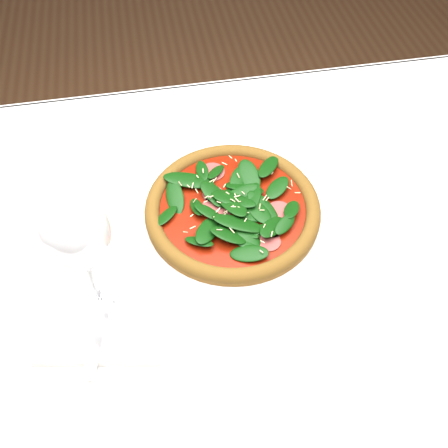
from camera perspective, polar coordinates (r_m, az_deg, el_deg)
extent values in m
plane|color=brown|center=(1.44, -0.81, -20.19)|extent=(6.00, 6.00, 0.00)
cube|color=silver|center=(0.77, -1.42, -3.48)|extent=(1.20, 0.80, 0.04)
cylinder|color=#503A20|center=(1.41, 18.64, 2.59)|extent=(0.06, 0.06, 0.71)
cube|color=silver|center=(1.11, -4.84, 10.82)|extent=(1.20, 0.01, 0.22)
cylinder|color=white|center=(0.79, 0.97, 1.09)|extent=(0.32, 0.32, 0.01)
torus|color=white|center=(0.79, 0.97, 1.25)|extent=(0.32, 0.32, 0.01)
cylinder|color=#8F5F22|center=(0.78, 0.98, 1.55)|extent=(0.31, 0.31, 0.01)
torus|color=#A57126|center=(0.77, 0.99, 1.89)|extent=(0.31, 0.31, 0.02)
cylinder|color=maroon|center=(0.77, 0.99, 1.89)|extent=(0.26, 0.26, 0.00)
cylinder|color=#95473B|center=(0.77, 0.99, 2.06)|extent=(0.23, 0.23, 0.00)
ellipsoid|color=#0C3A0A|center=(0.77, 1.00, 2.49)|extent=(0.25, 0.25, 0.02)
cylinder|color=beige|center=(0.76, 1.01, 2.76)|extent=(0.23, 0.23, 0.00)
cylinder|color=silver|center=(0.73, -14.03, -8.13)|extent=(0.08, 0.08, 0.00)
cylinder|color=silver|center=(0.68, -14.90, -5.88)|extent=(0.01, 0.01, 0.10)
ellipsoid|color=silver|center=(0.61, -16.78, -0.92)|extent=(0.09, 0.09, 0.11)
cube|color=silver|center=(0.69, -13.94, -12.35)|extent=(0.18, 0.11, 0.01)
cube|color=silver|center=(0.69, -14.08, -12.04)|extent=(0.05, 0.12, 0.00)
cube|color=silver|center=(0.72, -12.80, -6.89)|extent=(0.04, 0.05, 0.00)
cylinder|color=white|center=(1.01, 13.34, 13.37)|extent=(0.14, 0.14, 0.01)
torus|color=white|center=(1.01, 13.37, 13.50)|extent=(0.14, 0.14, 0.01)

